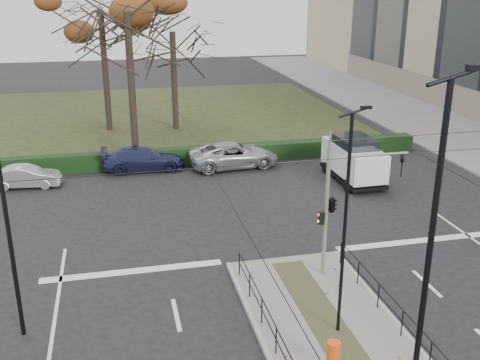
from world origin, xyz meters
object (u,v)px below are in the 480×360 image
at_px(streetlamp_median_far, 345,224).
at_px(parked_car_fourth, 234,155).
at_px(bare_tree_near, 127,23).
at_px(rust_tree, 100,11).
at_px(bare_tree_center, 173,39).
at_px(parked_car_third, 143,158).
at_px(white_van, 354,158).
at_px(streetlamp_median_near, 427,280).
at_px(parked_car_second, 26,177).
at_px(traffic_light, 334,202).
at_px(litter_bin, 334,351).

distance_m(streetlamp_median_far, parked_car_fourth, 17.91).
height_order(streetlamp_median_far, bare_tree_near, bare_tree_near).
height_order(rust_tree, bare_tree_center, rust_tree).
relative_size(parked_car_third, white_van, 1.00).
height_order(parked_car_fourth, rust_tree, rust_tree).
distance_m(streetlamp_median_near, parked_car_second, 24.65).
xyz_separation_m(rust_tree, bare_tree_near, (1.57, -7.83, -0.35)).
bearing_deg(streetlamp_median_near, parked_car_third, 101.35).
bearing_deg(bare_tree_near, streetlamp_median_far, -75.39).
distance_m(streetlamp_median_far, bare_tree_center, 27.73).
height_order(traffic_light, parked_car_second, traffic_light).
relative_size(streetlamp_median_near, bare_tree_near, 0.76).
bearing_deg(rust_tree, traffic_light, -71.93).
bearing_deg(bare_tree_near, litter_bin, -78.96).
height_order(litter_bin, bare_tree_center, bare_tree_center).
relative_size(traffic_light, bare_tree_near, 0.42).
distance_m(streetlamp_median_far, parked_car_second, 20.45).
relative_size(parked_car_second, white_van, 0.75).
height_order(parked_car_fourth, bare_tree_near, bare_tree_near).
bearing_deg(litter_bin, rust_tree, 101.12).
bearing_deg(streetlamp_median_near, bare_tree_near, 101.10).
height_order(traffic_light, rust_tree, rust_tree).
xyz_separation_m(parked_car_third, white_van, (11.44, -4.57, 0.62)).
xyz_separation_m(parked_car_third, bare_tree_center, (3.04, 9.26, 6.04)).
bearing_deg(parked_car_fourth, traffic_light, 178.67).
distance_m(litter_bin, parked_car_fourth, 19.61).
xyz_separation_m(parked_car_fourth, rust_tree, (-7.33, 10.69, 8.00)).
bearing_deg(parked_car_third, white_van, -110.09).
relative_size(parked_car_second, bare_tree_near, 0.31).
bearing_deg(parked_car_third, bare_tree_near, 10.11).
height_order(parked_car_third, parked_car_fourth, parked_car_fourth).
bearing_deg(bare_tree_near, streetlamp_median_near, -78.90).
distance_m(parked_car_second, rust_tree, 14.95).
relative_size(traffic_light, bare_tree_center, 0.52).
bearing_deg(parked_car_second, white_van, -94.88).
xyz_separation_m(parked_car_third, parked_car_fourth, (5.42, -0.61, 0.04)).
relative_size(parked_car_fourth, white_van, 1.11).
distance_m(traffic_light, parked_car_second, 18.26).
bearing_deg(white_van, streetlamp_median_far, -115.19).
xyz_separation_m(litter_bin, parked_car_second, (-10.48, 18.55, -0.28)).
xyz_separation_m(bare_tree_center, bare_tree_near, (-3.37, -7.02, 1.65)).
height_order(streetlamp_median_near, bare_tree_center, bare_tree_center).
bearing_deg(streetlamp_median_near, parked_car_fourth, 88.08).
distance_m(parked_car_third, bare_tree_near, 8.02).
bearing_deg(bare_tree_near, parked_car_third, -81.56).
height_order(parked_car_second, bare_tree_center, bare_tree_center).
relative_size(white_van, bare_tree_center, 0.51).
height_order(litter_bin, rust_tree, rust_tree).
bearing_deg(bare_tree_near, white_van, -30.04).
xyz_separation_m(traffic_light, litter_bin, (-2.11, -5.55, -2.17)).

